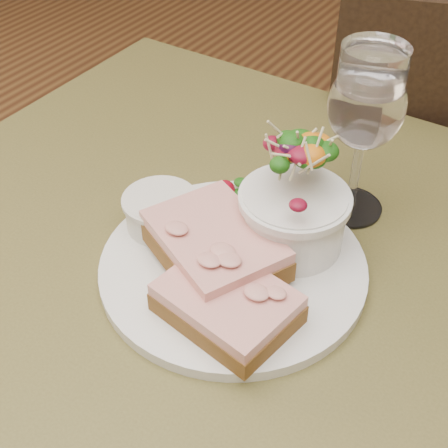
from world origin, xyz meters
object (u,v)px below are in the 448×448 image
Objects in this scene: dinner_plate at (233,266)px; salad_bowl at (295,196)px; ramekin at (160,210)px; sandwich_front at (227,303)px; cafe_table at (215,354)px; wine_glass at (366,110)px; sandwich_back at (215,245)px; chair_far at (417,268)px.

salad_bowl is at bearing 58.67° from dinner_plate.
salad_bowl reaches higher than ramekin.
sandwich_front is at bearing -28.33° from ramekin.
sandwich_front is at bearing -42.13° from cafe_table.
dinner_plate is 0.09m from ramekin.
cafe_table is 0.29m from wine_glass.
wine_glass reaches higher than ramekin.
cafe_table is 0.20m from salad_bowl.
wine_glass is (0.06, 0.18, 0.22)m from cafe_table.
salad_bowl is (0.05, 0.07, 0.03)m from sandwich_back.
dinner_plate is at bearing 67.10° from sandwich_back.
cafe_table is 11.32× the size of ramekin.
sandwich_front is 0.07m from sandwich_back.
cafe_table is at bearing -107.95° from wine_glass.
cafe_table is at bearing -21.93° from ramekin.
ramekin is (-0.09, 0.01, 0.03)m from dinner_plate.
ramekin is 0.23m from wine_glass.
wine_glass reaches higher than cafe_table.
sandwich_back reaches higher than sandwich_front.
dinner_plate is at bearing 63.31° from chair_far.
chair_far is 3.47× the size of dinner_plate.
cafe_table is at bearing 147.34° from sandwich_front.
chair_far reaches higher than dinner_plate.
cafe_table is 0.89× the size of chair_far.
dinner_plate is (0.00, 0.03, 0.11)m from cafe_table.
sandwich_back is (-0.09, -0.60, 0.49)m from chair_far.
chair_far is at bearing 74.35° from ramekin.
salad_bowl is at bearing 21.50° from ramekin.
cafe_table is 3.08× the size of dinner_plate.
chair_far reaches higher than sandwich_front.
cafe_table is at bearing -112.76° from salad_bowl.
sandwich_front is 0.99× the size of salad_bowl.
sandwich_back reaches higher than cafe_table.
cafe_table is 0.72m from chair_far.
ramekin is 0.56× the size of salad_bowl.
dinner_plate reaches higher than cafe_table.
ramekin reaches higher than cafe_table.
ramekin is (-0.08, 0.02, -0.01)m from sandwich_back.
chair_far is 0.78m from ramekin.
salad_bowl reaches higher than sandwich_back.
sandwich_front is at bearing -91.18° from salad_bowl.
chair_far is 7.09× the size of salad_bowl.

